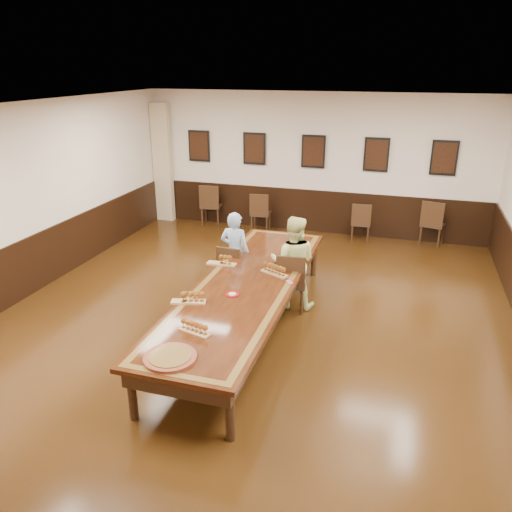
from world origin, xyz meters
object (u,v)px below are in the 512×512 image
(spare_chair_c, at_px, (361,222))
(person_woman, at_px, (293,262))
(spare_chair_a, at_px, (211,204))
(chair_man, at_px, (233,269))
(conference_table, at_px, (246,292))
(spare_chair_d, at_px, (433,223))
(person_man, at_px, (235,253))
(spare_chair_b, at_px, (261,212))
(chair_woman, at_px, (292,281))
(carved_platter, at_px, (170,357))

(spare_chair_c, bearing_deg, person_woman, 74.77)
(spare_chair_a, xyz_separation_m, person_woman, (2.94, -3.79, 0.26))
(spare_chair_a, xyz_separation_m, spare_chair_c, (3.67, -0.16, -0.07))
(chair_man, bearing_deg, conference_table, 122.32)
(chair_man, relative_size, spare_chair_d, 0.89)
(person_man, bearing_deg, spare_chair_a, -58.11)
(spare_chair_d, bearing_deg, spare_chair_a, 14.76)
(chair_man, xyz_separation_m, spare_chair_b, (-0.53, 3.46, 0.02))
(conference_table, bearing_deg, spare_chair_a, 117.32)
(spare_chair_c, bearing_deg, spare_chair_d, -176.66)
(chair_woman, distance_m, spare_chair_a, 4.89)
(spare_chair_b, relative_size, conference_table, 0.19)
(chair_woman, height_order, conference_table, chair_woman)
(conference_table, bearing_deg, chair_man, 118.19)
(person_man, height_order, person_woman, person_woman)
(carved_platter, bearing_deg, spare_chair_a, 108.35)
(person_man, relative_size, conference_table, 0.29)
(spare_chair_a, distance_m, conference_table, 5.36)
(spare_chair_d, height_order, person_woman, person_woman)
(spare_chair_d, xyz_separation_m, person_woman, (-2.27, -3.82, 0.26))
(person_man, bearing_deg, conference_table, 120.17)
(chair_man, xyz_separation_m, spare_chair_d, (3.36, 3.66, 0.05))
(spare_chair_d, distance_m, person_woman, 4.45)
(spare_chair_a, distance_m, carved_platter, 7.28)
(person_woman, xyz_separation_m, carved_platter, (-0.65, -3.12, 0.00))
(spare_chair_d, distance_m, carved_platter, 7.54)
(chair_man, xyz_separation_m, chair_woman, (1.10, -0.27, 0.04))
(person_woman, bearing_deg, chair_woman, 90.00)
(chair_woman, relative_size, spare_chair_d, 0.97)
(spare_chair_b, bearing_deg, carved_platter, 92.32)
(spare_chair_a, distance_m, spare_chair_b, 1.33)
(chair_woman, bearing_deg, spare_chair_d, -125.82)
(spare_chair_c, height_order, conference_table, spare_chair_c)
(chair_woman, height_order, spare_chair_b, chair_woman)
(spare_chair_d, bearing_deg, person_woman, 73.70)
(chair_man, xyz_separation_m, carved_platter, (0.44, -3.28, 0.32))
(spare_chair_c, distance_m, person_man, 3.84)
(spare_chair_b, height_order, spare_chair_d, spare_chair_d)
(spare_chair_b, bearing_deg, conference_table, 98.06)
(spare_chair_d, relative_size, carved_platter, 1.39)
(spare_chair_a, xyz_separation_m, spare_chair_d, (5.21, 0.03, -0.01))
(carved_platter, bearing_deg, person_woman, 78.21)
(chair_man, distance_m, conference_table, 1.30)
(chair_man, xyz_separation_m, spare_chair_a, (-1.85, 3.63, 0.06))
(spare_chair_d, relative_size, person_woman, 0.66)
(chair_woman, height_order, person_man, person_man)
(spare_chair_c, xyz_separation_m, person_man, (-1.81, -3.37, 0.28))
(person_woman, height_order, carved_platter, person_woman)
(spare_chair_b, xyz_separation_m, carved_platter, (0.97, -6.74, 0.30))
(spare_chair_c, xyz_separation_m, conference_table, (-1.21, -4.60, 0.16))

